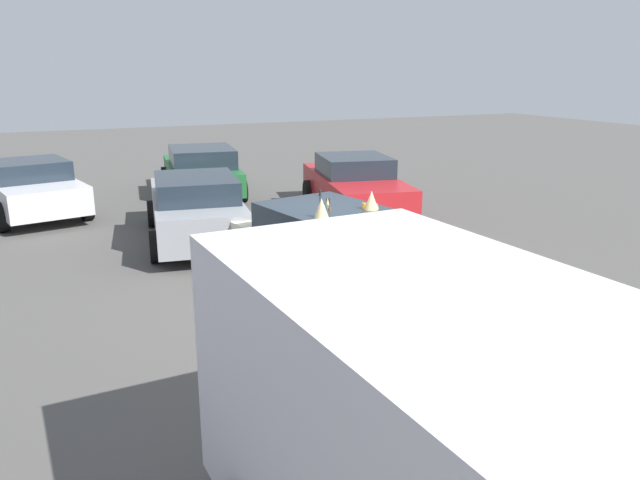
{
  "coord_description": "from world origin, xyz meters",
  "views": [
    {
      "loc": [
        -8.42,
        4.13,
        3.51
      ],
      "look_at": [
        0.0,
        0.3,
        0.9
      ],
      "focal_mm": 34.56,
      "sensor_mm": 36.0,
      "label": 1
    }
  ],
  "objects_px": {
    "parked_sedan_behind_left": "(30,188)",
    "parked_sedan_row_back_center": "(196,207)",
    "art_car_decorated": "(335,250)",
    "parked_sedan_behind_right": "(355,185)",
    "parked_sedan_row_back_far": "(201,170)"
  },
  "relations": [
    {
      "from": "parked_sedan_behind_left",
      "to": "art_car_decorated",
      "type": "bearing_deg",
      "value": -162.51
    },
    {
      "from": "parked_sedan_behind_left",
      "to": "parked_sedan_behind_right",
      "type": "xyz_separation_m",
      "value": [
        -2.92,
        -7.32,
        0.0
      ]
    },
    {
      "from": "art_car_decorated",
      "to": "parked_sedan_row_back_far",
      "type": "height_order",
      "value": "art_car_decorated"
    },
    {
      "from": "parked_sedan_row_back_far",
      "to": "parked_sedan_row_back_center",
      "type": "bearing_deg",
      "value": 172.13
    },
    {
      "from": "parked_sedan_row_back_center",
      "to": "parked_sedan_row_back_far",
      "type": "distance_m",
      "value": 4.83
    },
    {
      "from": "parked_sedan_row_back_center",
      "to": "parked_sedan_behind_left",
      "type": "bearing_deg",
      "value": 47.3
    },
    {
      "from": "art_car_decorated",
      "to": "parked_sedan_row_back_far",
      "type": "bearing_deg",
      "value": 169.38
    },
    {
      "from": "parked_sedan_behind_left",
      "to": "parked_sedan_row_back_far",
      "type": "xyz_separation_m",
      "value": [
        0.78,
        -4.38,
        0.01
      ]
    },
    {
      "from": "art_car_decorated",
      "to": "parked_sedan_row_back_center",
      "type": "xyz_separation_m",
      "value": [
        3.88,
        1.32,
        0.02
      ]
    },
    {
      "from": "parked_sedan_behind_left",
      "to": "parked_sedan_row_back_center",
      "type": "distance_m",
      "value": 4.97
    },
    {
      "from": "parked_sedan_row_back_center",
      "to": "art_car_decorated",
      "type": "bearing_deg",
      "value": -152.67
    },
    {
      "from": "art_car_decorated",
      "to": "parked_sedan_row_back_far",
      "type": "relative_size",
      "value": 1.01
    },
    {
      "from": "parked_sedan_row_back_far",
      "to": "parked_sedan_behind_right",
      "type": "height_order",
      "value": "parked_sedan_behind_right"
    },
    {
      "from": "parked_sedan_row_back_center",
      "to": "parked_sedan_behind_right",
      "type": "bearing_deg",
      "value": -68.72
    },
    {
      "from": "parked_sedan_behind_left",
      "to": "parked_sedan_behind_right",
      "type": "bearing_deg",
      "value": -124.04
    }
  ]
}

